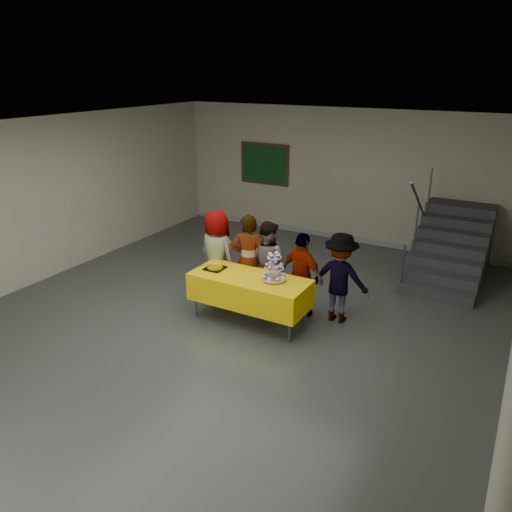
{
  "coord_description": "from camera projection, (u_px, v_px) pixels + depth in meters",
  "views": [
    {
      "loc": [
        3.87,
        -5.74,
        3.81
      ],
      "look_at": [
        0.29,
        0.6,
        1.05
      ],
      "focal_mm": 35.0,
      "sensor_mm": 36.0,
      "label": 1
    }
  ],
  "objects": [
    {
      "name": "cupcake_stand",
      "position": [
        274.0,
        270.0,
        7.54
      ],
      "size": [
        0.38,
        0.38,
        0.44
      ],
      "color": "silver",
      "rests_on": "bake_table"
    },
    {
      "name": "staircase",
      "position": [
        452.0,
        249.0,
        9.75
      ],
      "size": [
        1.3,
        2.4,
        2.04
      ],
      "color": "#424447",
      "rests_on": "ground"
    },
    {
      "name": "schoolchild_e",
      "position": [
        340.0,
        278.0,
        7.8
      ],
      "size": [
        0.97,
        0.58,
        1.46
      ],
      "primitive_type": "imported",
      "rotation": [
        0.0,
        0.0,
        3.19
      ],
      "color": "slate",
      "rests_on": "ground"
    },
    {
      "name": "noticeboard",
      "position": [
        264.0,
        164.0,
        12.17
      ],
      "size": [
        1.3,
        0.05,
        1.0
      ],
      "color": "#472B16",
      "rests_on": "ground"
    },
    {
      "name": "bake_table",
      "position": [
        250.0,
        289.0,
        7.8
      ],
      "size": [
        1.88,
        0.78,
        0.77
      ],
      "color": "#595960",
      "rests_on": "ground"
    },
    {
      "name": "room_shell",
      "position": [
        218.0,
        194.0,
        7.06
      ],
      "size": [
        10.0,
        10.04,
        3.02
      ],
      "color": "#4C514C",
      "rests_on": "ground"
    },
    {
      "name": "schoolchild_a",
      "position": [
        217.0,
        255.0,
        8.56
      ],
      "size": [
        0.87,
        0.68,
        1.58
      ],
      "primitive_type": "imported",
      "rotation": [
        0.0,
        0.0,
        2.89
      ],
      "color": "slate",
      "rests_on": "ground"
    },
    {
      "name": "schoolchild_c",
      "position": [
        267.0,
        262.0,
        8.43
      ],
      "size": [
        0.78,
        0.65,
        1.44
      ],
      "primitive_type": "imported",
      "rotation": [
        0.0,
        0.0,
        2.99
      ],
      "color": "slate",
      "rests_on": "ground"
    },
    {
      "name": "schoolchild_b",
      "position": [
        248.0,
        261.0,
        8.29
      ],
      "size": [
        0.69,
        0.58,
        1.6
      ],
      "primitive_type": "imported",
      "rotation": [
        0.0,
        0.0,
        3.56
      ],
      "color": "slate",
      "rests_on": "ground"
    },
    {
      "name": "schoolchild_d",
      "position": [
        302.0,
        275.0,
        7.93
      ],
      "size": [
        0.89,
        0.56,
        1.41
      ],
      "primitive_type": "imported",
      "rotation": [
        0.0,
        0.0,
        2.86
      ],
      "color": "slate",
      "rests_on": "ground"
    },
    {
      "name": "bear_cake",
      "position": [
        215.0,
        265.0,
        8.01
      ],
      "size": [
        0.32,
        0.36,
        0.12
      ],
      "color": "black",
      "rests_on": "bake_table"
    }
  ]
}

